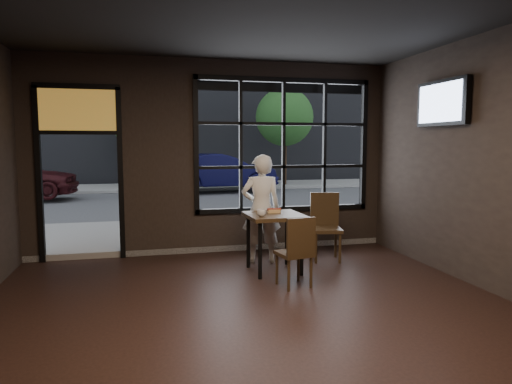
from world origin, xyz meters
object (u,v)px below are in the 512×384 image
object	(u,v)px
cafe_table	(274,243)
man	(261,209)
chair_near	(294,251)
navy_car	(221,172)

from	to	relation	value
cafe_table	man	size ratio (longest dim) A/B	0.50
chair_near	man	distance (m)	1.31
chair_near	navy_car	xyz separation A→B (m)	(0.90, 11.40, 0.32)
cafe_table	chair_near	bearing A→B (deg)	-87.96
chair_near	man	world-z (taller)	man
cafe_table	chair_near	size ratio (longest dim) A/B	0.92
man	cafe_table	bearing A→B (deg)	101.90
cafe_table	navy_car	xyz separation A→B (m)	(0.96, 10.68, 0.36)
cafe_table	man	distance (m)	0.68
man	navy_car	distance (m)	10.20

